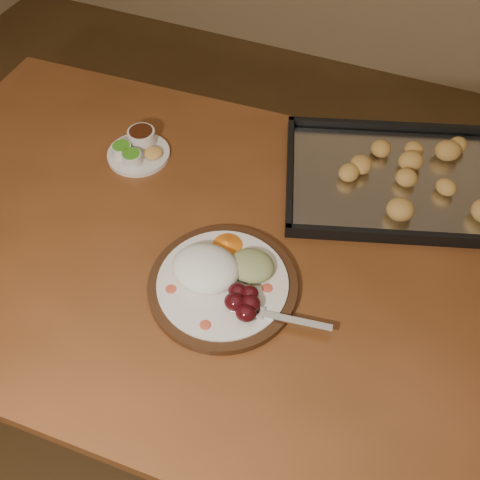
% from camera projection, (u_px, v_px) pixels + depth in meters
% --- Properties ---
extents(ground, '(4.00, 4.00, 0.00)m').
position_uv_depth(ground, '(175.00, 409.00, 1.64)').
color(ground, brown).
rests_on(ground, ground).
extents(dining_table, '(1.54, 0.97, 0.75)m').
position_uv_depth(dining_table, '(217.00, 272.00, 1.17)').
color(dining_table, brown).
rests_on(dining_table, ground).
extents(dinner_plate, '(0.36, 0.29, 0.07)m').
position_uv_depth(dinner_plate, '(222.00, 278.00, 1.01)').
color(dinner_plate, '#321B0D').
rests_on(dinner_plate, dining_table).
extents(condiment_saucer, '(0.15, 0.15, 0.05)m').
position_uv_depth(condiment_saucer, '(138.00, 149.00, 1.25)').
color(condiment_saucer, silver).
rests_on(condiment_saucer, dining_table).
extents(baking_tray, '(0.57, 0.49, 0.05)m').
position_uv_depth(baking_tray, '(394.00, 178.00, 1.19)').
color(baking_tray, black).
rests_on(baking_tray, dining_table).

